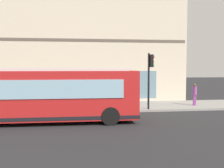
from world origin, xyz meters
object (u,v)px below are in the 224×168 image
(traffic_light_near_corner, at_px, (150,70))
(newspaper_vending_box, at_px, (80,100))
(pedestrian_by_light_pole, at_px, (195,93))
(city_bus_nearside, at_px, (48,95))
(fire_hydrant, at_px, (63,104))
(pedestrian_near_building_entrance, at_px, (7,95))

(traffic_light_near_corner, bearing_deg, newspaper_vending_box, 64.66)
(pedestrian_by_light_pole, height_order, newspaper_vending_box, pedestrian_by_light_pole)
(city_bus_nearside, bearing_deg, fire_hydrant, -9.65)
(pedestrian_near_building_entrance, distance_m, pedestrian_by_light_pole, 14.09)
(traffic_light_near_corner, height_order, pedestrian_by_light_pole, traffic_light_near_corner)
(pedestrian_near_building_entrance, xyz_separation_m, newspaper_vending_box, (0.73, -5.21, -0.56))
(pedestrian_near_building_entrance, height_order, newspaper_vending_box, pedestrian_near_building_entrance)
(traffic_light_near_corner, distance_m, pedestrian_by_light_pole, 4.54)
(traffic_light_near_corner, relative_size, pedestrian_near_building_entrance, 2.26)
(city_bus_nearside, distance_m, traffic_light_near_corner, 7.66)
(city_bus_nearside, relative_size, newspaper_vending_box, 11.20)
(city_bus_nearside, distance_m, pedestrian_by_light_pole, 11.70)
(traffic_light_near_corner, distance_m, newspaper_vending_box, 5.92)
(traffic_light_near_corner, height_order, pedestrian_near_building_entrance, traffic_light_near_corner)
(city_bus_nearside, height_order, newspaper_vending_box, city_bus_nearside)
(traffic_light_near_corner, xyz_separation_m, newspaper_vending_box, (2.33, 4.92, -2.32))
(traffic_light_near_corner, bearing_deg, pedestrian_by_light_pole, -71.55)
(traffic_light_near_corner, relative_size, newspaper_vending_box, 4.43)
(pedestrian_by_light_pole, distance_m, newspaper_vending_box, 8.95)
(pedestrian_near_building_entrance, distance_m, newspaper_vending_box, 5.29)
(fire_hydrant, bearing_deg, newspaper_vending_box, -40.70)
(fire_hydrant, height_order, pedestrian_by_light_pole, pedestrian_by_light_pole)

